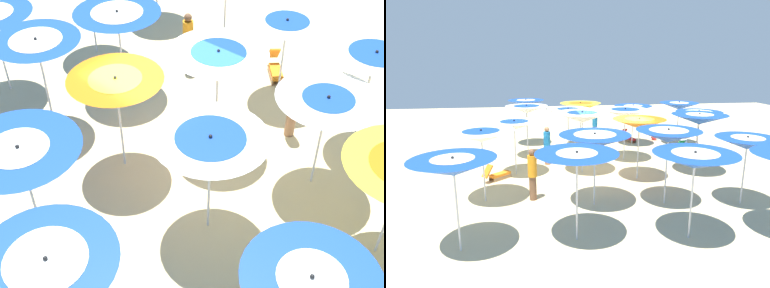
% 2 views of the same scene
% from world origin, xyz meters
% --- Properties ---
extents(ground, '(42.42, 42.42, 0.04)m').
position_xyz_m(ground, '(0.00, 0.00, -0.02)').
color(ground, beige).
extents(beach_umbrella_1, '(1.96, 1.96, 2.26)m').
position_xyz_m(beach_umbrella_1, '(-3.50, 3.33, 2.01)').
color(beach_umbrella_1, silver).
rests_on(beach_umbrella_1, ground).
extents(beach_umbrella_2, '(2.20, 2.20, 2.49)m').
position_xyz_m(beach_umbrella_2, '(-3.51, 0.17, 2.23)').
color(beach_umbrella_2, silver).
rests_on(beach_umbrella_2, ground).
extents(beach_umbrella_3, '(2.11, 2.11, 2.28)m').
position_xyz_m(beach_umbrella_3, '(-4.56, -1.91, 2.06)').
color(beach_umbrella_3, silver).
rests_on(beach_umbrella_3, ground).
extents(beach_umbrella_4, '(2.05, 2.05, 2.35)m').
position_xyz_m(beach_umbrella_4, '(-4.80, -4.60, 2.11)').
color(beach_umbrella_4, silver).
rests_on(beach_umbrella_4, ground).
extents(beach_umbrella_5, '(2.11, 2.11, 2.37)m').
position_xyz_m(beach_umbrella_5, '(-0.86, 5.16, 2.12)').
color(beach_umbrella_5, silver).
rests_on(beach_umbrella_5, ground).
extents(beach_umbrella_6, '(2.03, 2.03, 2.49)m').
position_xyz_m(beach_umbrella_6, '(-1.07, 2.96, 2.24)').
color(beach_umbrella_6, silver).
rests_on(beach_umbrella_6, ground).
extents(beach_umbrella_7, '(2.01, 2.01, 2.43)m').
position_xyz_m(beach_umbrella_7, '(-0.92, 0.53, 2.19)').
color(beach_umbrella_7, silver).
rests_on(beach_umbrella_7, ground).
extents(beach_umbrella_8, '(2.14, 2.14, 2.42)m').
position_xyz_m(beach_umbrella_8, '(-1.11, -2.11, 2.17)').
color(beach_umbrella_8, silver).
rests_on(beach_umbrella_8, ground).
extents(beach_umbrella_9, '(2.03, 2.03, 2.20)m').
position_xyz_m(beach_umbrella_9, '(-2.34, -4.90, 1.96)').
color(beach_umbrella_9, silver).
rests_on(beach_umbrella_9, ground).
extents(beach_umbrella_10, '(2.08, 2.08, 2.39)m').
position_xyz_m(beach_umbrella_10, '(2.05, 4.84, 2.17)').
color(beach_umbrella_10, silver).
rests_on(beach_umbrella_10, ground).
extents(beach_umbrella_11, '(2.22, 2.22, 2.38)m').
position_xyz_m(beach_umbrella_11, '(1.20, 2.74, 2.11)').
color(beach_umbrella_11, silver).
rests_on(beach_umbrella_11, ground).
extents(beach_umbrella_12, '(2.19, 2.19, 2.56)m').
position_xyz_m(beach_umbrella_12, '(1.09, -0.56, 2.30)').
color(beach_umbrella_12, silver).
rests_on(beach_umbrella_12, ground).
extents(beach_umbrella_13, '(2.10, 2.10, 2.36)m').
position_xyz_m(beach_umbrella_13, '(1.38, -3.08, 2.09)').
color(beach_umbrella_13, silver).
rests_on(beach_umbrella_13, ground).
extents(beach_umbrella_14, '(2.17, 2.17, 2.38)m').
position_xyz_m(beach_umbrella_14, '(0.51, -5.03, 2.10)').
color(beach_umbrella_14, silver).
rests_on(beach_umbrella_14, ground).
extents(beach_umbrella_15, '(2.00, 2.00, 2.40)m').
position_xyz_m(beach_umbrella_15, '(4.93, 4.98, 2.14)').
color(beach_umbrella_15, silver).
rests_on(beach_umbrella_15, ground).
extents(beach_umbrella_16, '(2.10, 2.10, 2.42)m').
position_xyz_m(beach_umbrella_16, '(4.69, 1.96, 2.19)').
color(beach_umbrella_16, silver).
rests_on(beach_umbrella_16, ground).
extents(beach_umbrella_17, '(1.98, 1.98, 2.25)m').
position_xyz_m(beach_umbrella_17, '(3.78, -0.63, 2.03)').
color(beach_umbrella_17, silver).
rests_on(beach_umbrella_17, ground).
extents(beach_umbrella_18, '(1.95, 1.95, 2.52)m').
position_xyz_m(beach_umbrella_18, '(3.31, -3.14, 2.30)').
color(beach_umbrella_18, silver).
rests_on(beach_umbrella_18, ground).
extents(beach_umbrella_19, '(1.91, 1.91, 2.50)m').
position_xyz_m(beach_umbrella_19, '(3.36, -5.67, 2.25)').
color(beach_umbrella_19, silver).
rests_on(beach_umbrella_19, ground).
extents(lounger_0, '(1.08, 1.02, 0.69)m').
position_xyz_m(lounger_0, '(4.47, -0.08, 0.22)').
color(lounger_0, olive).
rests_on(lounger_0, ground).
extents(lounger_1, '(0.75, 1.40, 0.58)m').
position_xyz_m(lounger_1, '(-4.73, -3.69, 0.21)').
color(lounger_1, olive).
rests_on(lounger_1, ground).
extents(lounger_2, '(0.62, 1.35, 0.63)m').
position_xyz_m(lounger_2, '(-4.40, -2.51, 0.21)').
color(lounger_2, silver).
rests_on(lounger_2, ground).
extents(lounger_3, '(0.61, 1.38, 0.63)m').
position_xyz_m(lounger_3, '(-2.38, -5.70, 0.20)').
color(lounger_3, olive).
rests_on(lounger_3, ground).
extents(beachgoer_0, '(0.30, 0.30, 1.75)m').
position_xyz_m(beachgoer_0, '(3.13, 2.06, 0.92)').
color(beachgoer_0, brown).
rests_on(beachgoer_0, ground).
extents(beachgoer_1, '(0.30, 0.30, 1.70)m').
position_xyz_m(beachgoer_1, '(2.46, -1.81, 0.89)').
color(beachgoer_1, '#A3704C').
rests_on(beachgoer_1, ground).
extents(beachgoer_2, '(0.30, 0.30, 1.64)m').
position_xyz_m(beachgoer_2, '(-0.54, -6.37, 0.85)').
color(beachgoer_2, '#A3704C').
rests_on(beachgoer_2, ground).
extents(beach_ball, '(0.35, 0.35, 0.35)m').
position_xyz_m(beach_ball, '(-3.92, -5.72, 0.18)').
color(beach_ball, red).
rests_on(beach_ball, ground).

